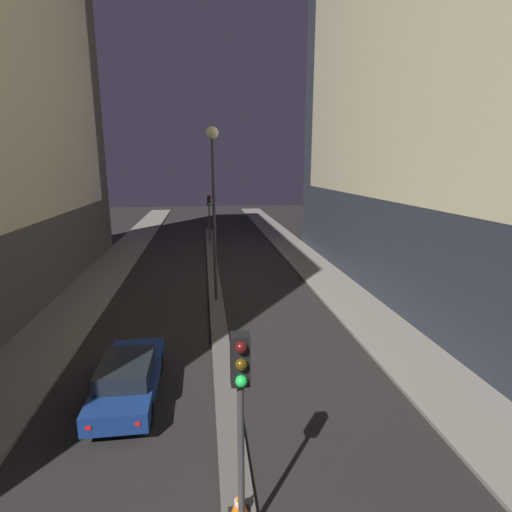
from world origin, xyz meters
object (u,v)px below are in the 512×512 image
traffic_light_near (241,395)px  street_lamp (213,177)px  car_left_lane (129,377)px  traffic_cone_far (239,504)px  traffic_light_mid (209,208)px

traffic_light_near → street_lamp: size_ratio=0.48×
street_lamp → car_left_lane: size_ratio=1.87×
traffic_light_near → traffic_cone_far: size_ratio=7.17×
street_lamp → traffic_cone_far: street_lamp is taller
traffic_light_near → car_left_lane: traffic_light_near is taller
car_left_lane → traffic_light_near: bearing=-61.3°
traffic_light_mid → street_lamp: bearing=-90.0°
street_lamp → traffic_cone_far: bearing=-90.0°
traffic_cone_far → traffic_light_mid: bearing=90.0°
traffic_light_near → traffic_light_mid: same height
traffic_light_mid → traffic_cone_far: bearing=-90.0°
traffic_light_near → street_lamp: 14.22m
traffic_cone_far → car_left_lane: (-2.94, 4.78, 0.29)m
car_left_lane → traffic_light_mid: bearing=83.2°
traffic_light_mid → car_left_lane: (-2.93, -24.76, -2.49)m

